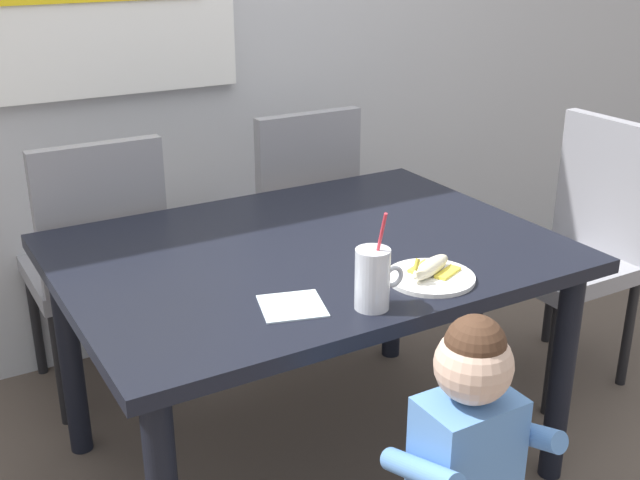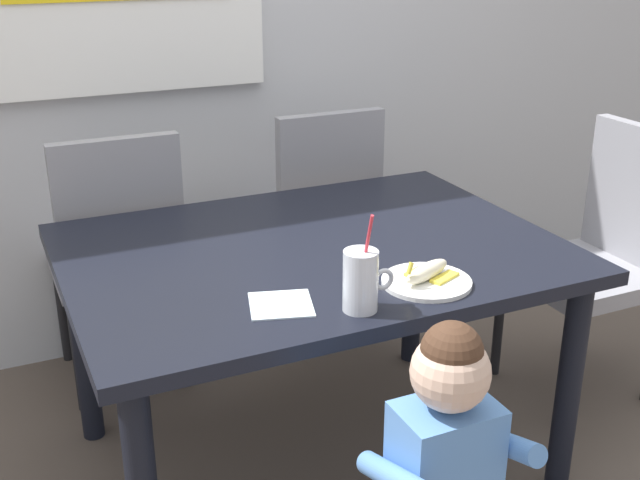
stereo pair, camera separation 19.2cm
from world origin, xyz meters
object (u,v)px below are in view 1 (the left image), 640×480
(milk_cup, at_px, (373,282))
(snack_plate, at_px, (430,277))
(dining_table, at_px, (309,276))
(paper_napkin, at_px, (292,306))
(peeled_banana, at_px, (431,267))
(dining_chair_far, at_px, (578,237))
(dining_chair_left, at_px, (98,256))
(toddler_standing, at_px, (467,444))
(dining_chair_right, at_px, (295,213))

(milk_cup, xyz_separation_m, snack_plate, (0.22, 0.06, -0.06))
(dining_table, distance_m, paper_napkin, 0.40)
(snack_plate, relative_size, paper_napkin, 1.53)
(milk_cup, height_order, peeled_banana, milk_cup)
(peeled_banana, bearing_deg, milk_cup, -163.95)
(dining_table, height_order, dining_chair_far, dining_chair_far)
(dining_chair_left, relative_size, snack_plate, 4.17)
(snack_plate, bearing_deg, toddler_standing, -114.69)
(dining_chair_right, height_order, peeled_banana, dining_chair_right)
(peeled_banana, bearing_deg, paper_napkin, 174.79)
(milk_cup, bearing_deg, paper_napkin, 148.62)
(dining_chair_left, xyz_separation_m, paper_napkin, (0.20, -1.02, 0.20))
(dining_chair_right, height_order, milk_cup, milk_cup)
(dining_chair_far, height_order, peeled_banana, dining_chair_far)
(dining_table, relative_size, toddler_standing, 1.65)
(dining_chair_left, distance_m, dining_chair_far, 1.70)
(paper_napkin, bearing_deg, dining_chair_far, 13.47)
(dining_chair_right, distance_m, toddler_standing, 1.53)
(dining_chair_left, distance_m, peeled_banana, 1.23)
(dining_chair_right, xyz_separation_m, snack_plate, (-0.20, -1.11, 0.20))
(dining_table, distance_m, dining_chair_right, 0.84)
(dining_chair_left, height_order, dining_chair_right, same)
(paper_napkin, bearing_deg, dining_table, 54.55)
(dining_chair_right, distance_m, paper_napkin, 1.23)
(dining_chair_left, relative_size, dining_chair_right, 1.00)
(dining_chair_far, bearing_deg, dining_table, -89.55)
(dining_table, xyz_separation_m, peeled_banana, (0.16, -0.35, 0.12))
(dining_chair_left, height_order, dining_chair_far, same)
(dining_table, relative_size, dining_chair_left, 1.44)
(dining_chair_left, relative_size, peeled_banana, 5.46)
(dining_chair_right, relative_size, toddler_standing, 1.15)
(dining_chair_far, bearing_deg, toddler_standing, -56.99)
(dining_table, distance_m, dining_chair_far, 1.13)
(dining_table, height_order, toddler_standing, toddler_standing)
(snack_plate, xyz_separation_m, peeled_banana, (0.00, 0.01, 0.03))
(dining_chair_far, height_order, milk_cup, milk_cup)
(toddler_standing, height_order, milk_cup, milk_cup)
(toddler_standing, xyz_separation_m, peeled_banana, (0.18, 0.38, 0.24))
(dining_chair_left, bearing_deg, paper_napkin, 101.33)
(dining_chair_far, distance_m, peeled_banana, 1.05)
(dining_chair_right, relative_size, paper_napkin, 6.40)
(milk_cup, distance_m, paper_napkin, 0.20)
(dining_chair_far, xyz_separation_m, peeled_banana, (-0.96, -0.36, 0.23))
(dining_table, distance_m, milk_cup, 0.45)
(dining_chair_far, bearing_deg, dining_chair_right, -134.48)
(dining_chair_right, height_order, paper_napkin, dining_chair_right)
(snack_plate, distance_m, paper_napkin, 0.39)
(peeled_banana, xyz_separation_m, paper_napkin, (-0.39, 0.04, -0.03))
(dining_chair_left, distance_m, paper_napkin, 1.06)
(toddler_standing, bearing_deg, dining_table, 89.09)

